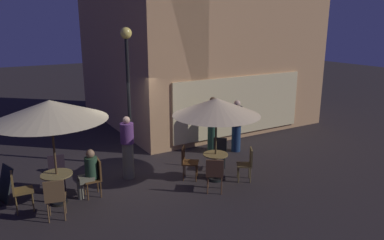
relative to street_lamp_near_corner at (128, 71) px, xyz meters
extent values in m
plane|color=#292223|center=(-0.15, -0.60, -2.82)|extent=(60.00, 60.00, 0.00)
cube|color=tan|center=(4.76, 1.55, 1.02)|extent=(7.84, 2.18, 7.68)
cube|color=tan|center=(1.93, 4.44, 1.02)|extent=(2.18, 7.97, 7.68)
cube|color=beige|center=(4.36, 0.41, -1.57)|extent=(5.49, 0.08, 2.10)
cylinder|color=black|center=(0.00, 0.00, -0.93)|extent=(0.10, 0.10, 3.77)
sphere|color=#FADC61|center=(0.00, 0.00, 1.05)|extent=(0.32, 0.32, 0.32)
cube|color=#212625|center=(-3.44, -0.62, -2.39)|extent=(0.43, 0.61, 0.84)
cylinder|color=black|center=(1.56, -2.19, -2.80)|extent=(0.40, 0.40, 0.03)
cylinder|color=black|center=(1.56, -2.19, -2.46)|extent=(0.06, 0.06, 0.72)
cylinder|color=olive|center=(1.56, -2.19, -2.09)|extent=(0.67, 0.67, 0.03)
cylinder|color=black|center=(-2.39, -1.44, -2.80)|extent=(0.40, 0.40, 0.03)
cylinder|color=black|center=(-2.39, -1.44, -2.46)|extent=(0.06, 0.06, 0.72)
cylinder|color=olive|center=(-2.39, -1.44, -2.08)|extent=(0.72, 0.72, 0.03)
cylinder|color=black|center=(1.56, -2.19, -2.79)|extent=(0.36, 0.36, 0.06)
cylinder|color=#4D3D23|center=(1.56, -2.19, -1.71)|extent=(0.05, 0.05, 2.22)
cone|color=beige|center=(1.56, -2.19, -0.77)|extent=(2.30, 2.30, 0.45)
cylinder|color=black|center=(-2.39, -1.44, -2.79)|extent=(0.36, 0.36, 0.06)
cylinder|color=#4B3621|center=(-2.39, -1.44, -1.59)|extent=(0.05, 0.05, 2.45)
cone|color=beige|center=(-2.39, -1.44, -0.54)|extent=(2.52, 2.52, 0.45)
cylinder|color=#252624|center=(2.03, -1.90, -2.61)|extent=(0.03, 0.03, 0.42)
cylinder|color=#252624|center=(1.81, -1.69, -2.61)|extent=(0.03, 0.03, 0.42)
cylinder|color=#252624|center=(2.24, -1.68, -2.61)|extent=(0.03, 0.03, 0.42)
cylinder|color=#252624|center=(2.02, -1.47, -2.61)|extent=(0.03, 0.03, 0.42)
cube|color=#252624|center=(2.03, -1.68, -2.38)|extent=(0.55, 0.55, 0.04)
cube|color=#252624|center=(2.14, -1.56, -2.12)|extent=(0.31, 0.29, 0.48)
cylinder|color=#513116|center=(1.25, -1.75, -2.59)|extent=(0.03, 0.03, 0.45)
cylinder|color=#513116|center=(1.04, -2.03, -2.59)|extent=(0.03, 0.03, 0.45)
cylinder|color=#513116|center=(0.97, -1.55, -2.59)|extent=(0.03, 0.03, 0.45)
cylinder|color=#513116|center=(0.77, -1.82, -2.59)|extent=(0.03, 0.03, 0.45)
cube|color=#513116|center=(1.01, -1.79, -2.35)|extent=(0.60, 0.60, 0.04)
cube|color=#513116|center=(0.85, -1.67, -2.13)|extent=(0.29, 0.37, 0.41)
cylinder|color=brown|center=(1.11, -2.52, -2.58)|extent=(0.03, 0.03, 0.47)
cylinder|color=brown|center=(1.40, -2.72, -2.58)|extent=(0.03, 0.03, 0.47)
cylinder|color=brown|center=(0.91, -2.80, -2.58)|extent=(0.03, 0.03, 0.47)
cylinder|color=brown|center=(1.20, -3.00, -2.58)|extent=(0.03, 0.03, 0.47)
cube|color=brown|center=(1.15, -2.76, -2.33)|extent=(0.61, 0.61, 0.04)
cube|color=brown|center=(1.04, -2.92, -2.11)|extent=(0.38, 0.28, 0.41)
cylinder|color=brown|center=(1.99, -2.66, -2.60)|extent=(0.03, 0.03, 0.43)
cylinder|color=brown|center=(2.16, -2.40, -2.60)|extent=(0.03, 0.03, 0.43)
cylinder|color=brown|center=(2.25, -2.83, -2.60)|extent=(0.03, 0.03, 0.43)
cylinder|color=brown|center=(2.42, -2.57, -2.60)|extent=(0.03, 0.03, 0.43)
cube|color=brown|center=(2.21, -2.62, -2.37)|extent=(0.54, 0.54, 0.04)
cube|color=brown|center=(2.35, -2.71, -2.13)|extent=(0.25, 0.35, 0.44)
cylinder|color=brown|center=(-2.68, -1.93, -2.58)|extent=(0.03, 0.03, 0.48)
cylinder|color=brown|center=(-2.36, -2.01, -2.58)|extent=(0.03, 0.03, 0.48)
cylinder|color=brown|center=(-2.76, -2.25, -2.58)|extent=(0.03, 0.03, 0.48)
cylinder|color=brown|center=(-2.44, -2.33, -2.58)|extent=(0.03, 0.03, 0.48)
cube|color=brown|center=(-2.56, -2.13, -2.33)|extent=(0.50, 0.50, 0.03)
cube|color=brown|center=(-2.61, -2.31, -2.08)|extent=(0.41, 0.14, 0.45)
cylinder|color=brown|center=(-1.76, -1.63, -2.61)|extent=(0.03, 0.03, 0.42)
cylinder|color=brown|center=(-1.74, -1.31, -2.61)|extent=(0.03, 0.03, 0.42)
cylinder|color=brown|center=(-1.44, -1.64, -2.61)|extent=(0.03, 0.03, 0.42)
cylinder|color=brown|center=(-1.42, -1.33, -2.61)|extent=(0.03, 0.03, 0.42)
cube|color=brown|center=(-1.59, -1.48, -2.38)|extent=(0.41, 0.41, 0.04)
cube|color=brown|center=(-1.41, -1.49, -2.12)|extent=(0.06, 0.40, 0.49)
cylinder|color=black|center=(-2.14, -0.95, -2.58)|extent=(0.03, 0.03, 0.48)
cylinder|color=black|center=(-2.46, -0.90, -2.58)|extent=(0.03, 0.03, 0.48)
cylinder|color=black|center=(-2.08, -0.64, -2.58)|extent=(0.03, 0.03, 0.48)
cylinder|color=black|center=(-2.40, -0.58, -2.58)|extent=(0.03, 0.03, 0.48)
cube|color=black|center=(-2.27, -0.77, -2.32)|extent=(0.46, 0.46, 0.04)
cube|color=black|center=(-2.24, -0.59, -2.10)|extent=(0.40, 0.11, 0.40)
cylinder|color=brown|center=(-2.95, -1.24, -2.58)|extent=(0.03, 0.03, 0.47)
cylinder|color=brown|center=(-2.97, -1.58, -2.58)|extent=(0.03, 0.03, 0.47)
cylinder|color=brown|center=(-3.29, -1.22, -2.58)|extent=(0.03, 0.03, 0.47)
cylinder|color=brown|center=(-3.31, -1.56, -2.58)|extent=(0.03, 0.03, 0.47)
cube|color=brown|center=(-3.13, -1.40, -2.33)|extent=(0.45, 0.45, 0.04)
cube|color=brown|center=(-3.32, -1.39, -2.09)|extent=(0.06, 0.43, 0.43)
cube|color=#727057|center=(-1.73, -1.47, -2.33)|extent=(0.37, 0.32, 0.14)
cylinder|color=#727057|center=(-1.89, -1.46, -2.57)|extent=(0.14, 0.14, 0.49)
cylinder|color=#29462E|center=(-1.59, -1.48, -2.06)|extent=(0.31, 0.31, 0.53)
sphere|color=#916D4E|center=(-1.59, -1.48, -1.71)|extent=(0.21, 0.21, 0.21)
cylinder|color=navy|center=(3.44, -0.61, -2.37)|extent=(0.30, 0.30, 0.89)
cylinder|color=black|center=(3.44, -0.61, -1.61)|extent=(0.35, 0.35, 0.63)
sphere|color=beige|center=(3.44, -0.61, -1.20)|extent=(0.22, 0.22, 0.22)
cylinder|color=#2A5139|center=(2.69, -0.31, -2.32)|extent=(0.31, 0.31, 1.00)
cylinder|color=slate|center=(2.69, -0.31, -1.48)|extent=(0.36, 0.36, 0.67)
sphere|color=brown|center=(2.69, -0.31, -1.06)|extent=(0.20, 0.20, 0.20)
cylinder|color=#77745A|center=(-0.42, -0.85, -2.32)|extent=(0.31, 0.31, 1.00)
cylinder|color=#5A3267|center=(-0.42, -0.85, -1.54)|extent=(0.36, 0.36, 0.55)
sphere|color=tan|center=(-0.42, -0.85, -1.18)|extent=(0.20, 0.20, 0.20)
camera|label=1|loc=(-3.68, -9.86, 1.34)|focal=34.38mm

